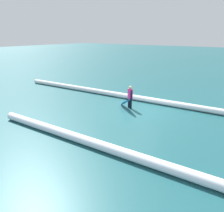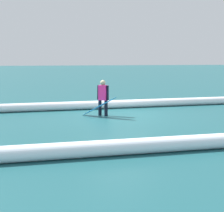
% 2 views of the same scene
% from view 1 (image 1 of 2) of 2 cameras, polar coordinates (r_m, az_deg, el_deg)
% --- Properties ---
extents(ground_plane, '(150.19, 150.19, 0.00)m').
position_cam_1_polar(ground_plane, '(13.47, 7.66, -1.18)').
color(ground_plane, '#1B5055').
extents(surfer, '(0.45, 0.40, 1.49)m').
position_cam_1_polar(surfer, '(13.55, 4.90, 2.73)').
color(surfer, black).
rests_on(surfer, ground_plane).
extents(surfboard, '(1.47, 1.32, 0.92)m').
position_cam_1_polar(surfboard, '(13.53, 3.58, 1.05)').
color(surfboard, '#268CE5').
rests_on(surfboard, ground_plane).
extents(wave_crest_foreground, '(25.32, 2.20, 0.38)m').
position_cam_1_polar(wave_crest_foreground, '(14.80, 12.94, 1.13)').
color(wave_crest_foreground, white).
rests_on(wave_crest_foreground, ground_plane).
extents(wave_crest_midground, '(14.78, 1.21, 0.40)m').
position_cam_1_polar(wave_crest_midground, '(8.38, 3.49, -12.69)').
color(wave_crest_midground, white).
rests_on(wave_crest_midground, ground_plane).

